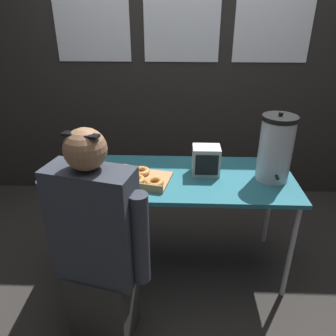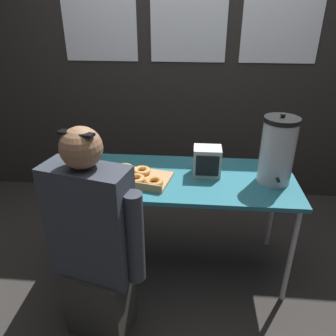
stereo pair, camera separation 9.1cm
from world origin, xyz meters
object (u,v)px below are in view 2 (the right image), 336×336
object	(u,v)px
space_heater	(207,161)
donut_box	(136,177)
cell_phone	(81,177)
coffee_urn	(277,151)
person_seated	(94,247)

from	to	relation	value
space_heater	donut_box	bearing A→B (deg)	-165.55
space_heater	cell_phone	bearing A→B (deg)	-171.12
cell_phone	coffee_urn	bearing A→B (deg)	6.13
donut_box	person_seated	size ratio (longest dim) A/B	0.35
coffee_urn	person_seated	xyz separation A→B (m)	(-1.01, -0.57, -0.34)
cell_phone	person_seated	xyz separation A→B (m)	(0.22, -0.50, -0.14)
person_seated	coffee_urn	bearing A→B (deg)	-136.66
cell_phone	person_seated	distance (m)	0.57
space_heater	person_seated	bearing A→B (deg)	-133.19
cell_phone	person_seated	size ratio (longest dim) A/B	0.11
donut_box	space_heater	xyz separation A→B (m)	(0.45, 0.12, 0.07)
cell_phone	space_heater	xyz separation A→B (m)	(0.81, 0.13, 0.09)
donut_box	space_heater	distance (m)	0.47
donut_box	person_seated	world-z (taller)	person_seated
cell_phone	person_seated	bearing A→B (deg)	-63.24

